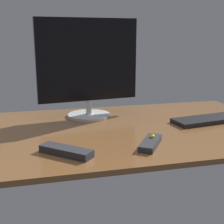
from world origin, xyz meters
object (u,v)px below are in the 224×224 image
object	(u,v)px
keyboard	(208,120)
media_remote	(151,143)
tv_remote	(66,151)
monitor	(88,67)

from	to	relation	value
keyboard	media_remote	xyz separation A→B (cm)	(-38.29, -24.20, 0.15)
tv_remote	monitor	bearing A→B (deg)	113.45
keyboard	media_remote	world-z (taller)	media_remote
tv_remote	media_remote	bearing A→B (deg)	44.54
monitor	keyboard	distance (cm)	62.87
monitor	tv_remote	xyz separation A→B (cm)	(-16.47, -48.69, -23.68)
monitor	media_remote	distance (cm)	55.11
keyboard	media_remote	bearing A→B (deg)	-156.31
monitor	media_remote	world-z (taller)	monitor
monitor	media_remote	bearing A→B (deg)	-79.54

